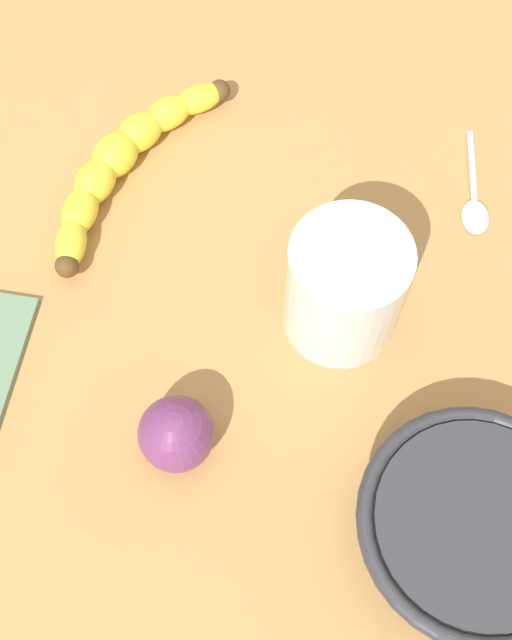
{
  "coord_description": "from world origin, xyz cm",
  "views": [
    {
      "loc": [
        -29.53,
        -9.11,
        61.37
      ],
      "look_at": [
        -3.52,
        -2.07,
        5.0
      ],
      "focal_mm": 43.92,
      "sensor_mm": 36.0,
      "label": 1
    }
  ],
  "objects_px": {
    "ceramic_bowl": "(472,527)",
    "plum_fruit": "(176,434)",
    "smoothie_glass": "(345,289)",
    "banana": "(124,160)",
    "teaspoon": "(475,210)"
  },
  "relations": [
    {
      "from": "ceramic_bowl",
      "to": "plum_fruit",
      "type": "bearing_deg",
      "value": 87.26
    },
    {
      "from": "smoothie_glass",
      "to": "ceramic_bowl",
      "type": "bearing_deg",
      "value": -139.78
    },
    {
      "from": "banana",
      "to": "smoothie_glass",
      "type": "relative_size",
      "value": 2.25
    },
    {
      "from": "banana",
      "to": "ceramic_bowl",
      "type": "height_order",
      "value": "ceramic_bowl"
    },
    {
      "from": "teaspoon",
      "to": "banana",
      "type": "bearing_deg",
      "value": -94.26
    },
    {
      "from": "ceramic_bowl",
      "to": "smoothie_glass",
      "type": "bearing_deg",
      "value": 40.22
    },
    {
      "from": "banana",
      "to": "ceramic_bowl",
      "type": "distance_m",
      "value": 0.42
    },
    {
      "from": "plum_fruit",
      "to": "smoothie_glass",
      "type": "bearing_deg",
      "value": -34.28
    },
    {
      "from": "plum_fruit",
      "to": "teaspoon",
      "type": "bearing_deg",
      "value": -34.78
    },
    {
      "from": "smoothie_glass",
      "to": "plum_fruit",
      "type": "distance_m",
      "value": 0.17
    },
    {
      "from": "ceramic_bowl",
      "to": "teaspoon",
      "type": "xyz_separation_m",
      "value": [
        0.28,
        0.03,
        -0.03
      ]
    },
    {
      "from": "plum_fruit",
      "to": "teaspoon",
      "type": "height_order",
      "value": "plum_fruit"
    },
    {
      "from": "ceramic_bowl",
      "to": "plum_fruit",
      "type": "distance_m",
      "value": 0.22
    },
    {
      "from": "banana",
      "to": "ceramic_bowl",
      "type": "relative_size",
      "value": 1.41
    },
    {
      "from": "smoothie_glass",
      "to": "ceramic_bowl",
      "type": "relative_size",
      "value": 0.63
    }
  ]
}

